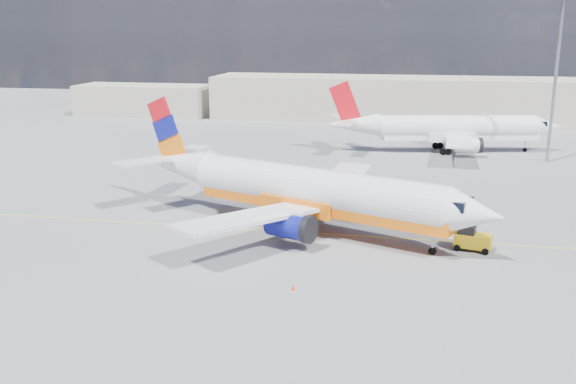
% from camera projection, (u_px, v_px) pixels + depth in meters
% --- Properties ---
extents(ground, '(240.00, 240.00, 0.00)m').
position_uv_depth(ground, '(308.00, 245.00, 52.28)').
color(ground, slate).
rests_on(ground, ground).
extents(taxi_line, '(70.00, 0.15, 0.01)m').
position_uv_depth(taxi_line, '(314.00, 233.00, 55.13)').
color(taxi_line, yellow).
rests_on(taxi_line, ground).
extents(terminal_main, '(70.00, 14.00, 8.00)m').
position_uv_depth(terminal_main, '(397.00, 99.00, 121.67)').
color(terminal_main, beige).
rests_on(terminal_main, ground).
extents(terminal_annex, '(26.00, 10.00, 6.00)m').
position_uv_depth(terminal_annex, '(144.00, 100.00, 128.22)').
color(terminal_annex, beige).
rests_on(terminal_annex, ground).
extents(main_jet, '(35.09, 26.49, 10.76)m').
position_uv_depth(main_jet, '(304.00, 190.00, 55.27)').
color(main_jet, white).
rests_on(main_jet, ground).
extents(second_jet, '(33.14, 25.62, 10.00)m').
position_uv_depth(second_jet, '(449.00, 129.00, 90.22)').
color(second_jet, white).
rests_on(second_jet, ground).
extents(gse_tug, '(3.09, 2.33, 1.99)m').
position_uv_depth(gse_tug, '(472.00, 239.00, 50.79)').
color(gse_tug, black).
rests_on(gse_tug, ground).
extents(traffic_cone, '(0.35, 0.35, 0.50)m').
position_uv_depth(traffic_cone, '(293.00, 288.00, 43.05)').
color(traffic_cone, white).
rests_on(traffic_cone, ground).
extents(floodlight_mast, '(1.53, 1.53, 20.95)m').
position_uv_depth(floodlight_mast, '(557.00, 65.00, 81.14)').
color(floodlight_mast, '#92929A').
rests_on(floodlight_mast, ground).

